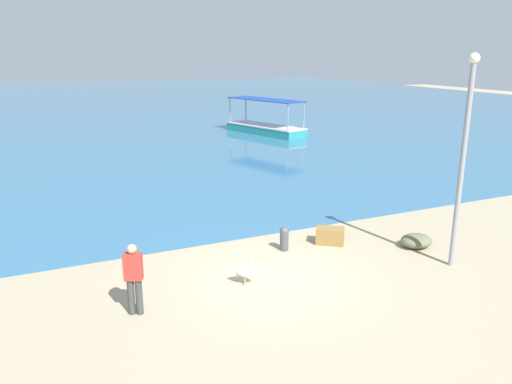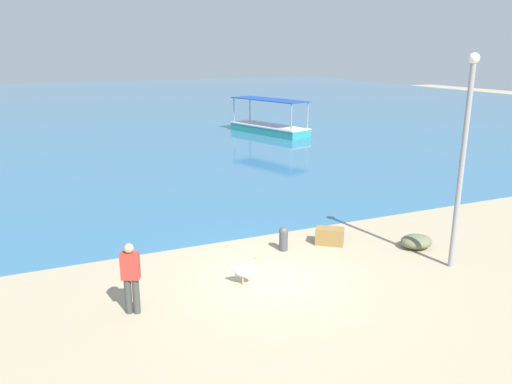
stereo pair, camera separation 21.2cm
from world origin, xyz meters
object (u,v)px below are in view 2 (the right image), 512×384
Objects in this scene: mooring_bollard at (283,238)px; net_pile at (416,241)px; fishing_boat_center at (269,127)px; pelican at (244,270)px; cargo_crate at (330,236)px; fisherman_standing at (131,276)px; lamp_post at (463,152)px.

mooring_bollard is 4.05m from net_pile.
fishing_boat_center reaches higher than mooring_bollard.
net_pile is (5.71, 0.18, -0.18)m from pelican.
net_pile is 2.61m from cargo_crate.
fisherman_standing is at bearing -173.32° from pelican.
fishing_boat_center is 4.01× the size of fisherman_standing.
pelican is at bearing -140.03° from mooring_bollard.
net_pile is (0.05, 1.45, -3.02)m from lamp_post.
pelican reaches higher than mooring_bollard.
fishing_boat_center is 6.88× the size of net_pile.
cargo_crate is at bearing 16.12° from fisherman_standing.
fishing_boat_center reaches higher than net_pile.
lamp_post is 4.61m from cargo_crate.
mooring_bollard reaches higher than net_pile.
fisherman_standing is at bearing -163.88° from cargo_crate.
lamp_post is 8.89m from fisherman_standing.
lamp_post is 6.71× the size of cargo_crate.
lamp_post is 3.35m from net_pile.
fishing_boat_center reaches higher than pelican.
pelican reaches higher than cargo_crate.
pelican is 0.47× the size of fisherman_standing.
net_pile is at bearing -30.30° from cargo_crate.
cargo_crate is at bearing 23.37° from pelican.
lamp_post is at bearing -6.24° from fisherman_standing.
fisherman_standing reaches higher than pelican.
net_pile is (8.58, 0.52, -0.71)m from fisherman_standing.
fishing_boat_center is 22.12m from net_pile.
pelican is 0.94× the size of cargo_crate.
lamp_post is 5.81× the size of net_pile.
mooring_bollard is (1.92, 1.61, 0.02)m from pelican.
cargo_crate reaches higher than net_pile.
net_pile is at bearing -20.77° from mooring_bollard.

